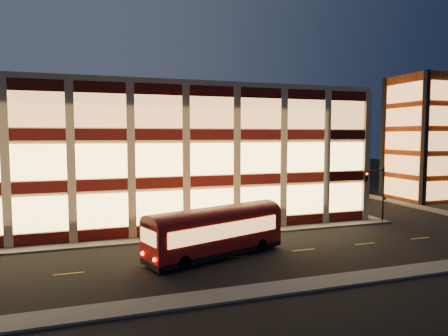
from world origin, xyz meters
name	(u,v)px	position (x,y,z in m)	size (l,w,h in m)	color
ground	(169,242)	(0.00, 0.00, 0.00)	(200.00, 200.00, 0.00)	black
sidewalk_office_south	(134,241)	(-3.00, 1.00, 0.07)	(54.00, 2.00, 0.15)	#514F4C
sidewalk_office_east	(304,199)	(23.00, 17.00, 0.07)	(2.00, 30.00, 0.15)	#514F4C
sidewalk_tower_west	(366,195)	(34.00, 17.00, 0.07)	(2.00, 30.00, 0.15)	#514F4C
sidewalk_near	(210,297)	(0.00, -13.00, 0.07)	(100.00, 2.00, 0.15)	#514F4C
office_building	(121,152)	(-2.91, 16.91, 7.25)	(50.45, 30.45, 14.50)	tan
stair_tower	(425,138)	(39.95, 11.95, 8.99)	(8.60, 8.60, 18.00)	#8C3814
traffic_signal_far	(377,185)	(22.21, 0.24, 4.11)	(3.79, 1.87, 6.00)	black
trolley_bus	(215,229)	(2.67, -5.26, 2.15)	(11.74, 6.44, 3.87)	#8B0A07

